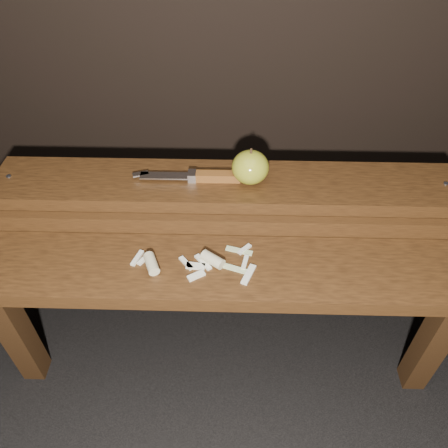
{
  "coord_description": "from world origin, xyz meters",
  "views": [
    {
      "loc": [
        0.02,
        -0.71,
        1.19
      ],
      "look_at": [
        0.0,
        0.06,
        0.45
      ],
      "focal_mm": 35.0,
      "sensor_mm": 36.0,
      "label": 1
    }
  ],
  "objects_px": {
    "apple": "(250,167)",
    "knife": "(204,176)",
    "bench_front_tier": "(223,288)",
    "bench_rear_tier": "(225,207)"
  },
  "relations": [
    {
      "from": "apple",
      "to": "knife",
      "type": "bearing_deg",
      "value": 179.85
    },
    {
      "from": "bench_front_tier",
      "to": "knife",
      "type": "relative_size",
      "value": 4.32
    },
    {
      "from": "apple",
      "to": "knife",
      "type": "xyz_separation_m",
      "value": [
        -0.12,
        0.0,
        -0.03
      ]
    },
    {
      "from": "bench_front_tier",
      "to": "bench_rear_tier",
      "type": "xyz_separation_m",
      "value": [
        0.0,
        0.23,
        0.06
      ]
    },
    {
      "from": "bench_front_tier",
      "to": "knife",
      "type": "xyz_separation_m",
      "value": [
        -0.05,
        0.23,
        0.16
      ]
    },
    {
      "from": "bench_front_tier",
      "to": "bench_rear_tier",
      "type": "height_order",
      "value": "bench_rear_tier"
    },
    {
      "from": "bench_rear_tier",
      "to": "knife",
      "type": "bearing_deg",
      "value": 175.05
    },
    {
      "from": "bench_front_tier",
      "to": "apple",
      "type": "bearing_deg",
      "value": 74.85
    },
    {
      "from": "bench_front_tier",
      "to": "knife",
      "type": "distance_m",
      "value": 0.29
    },
    {
      "from": "bench_front_tier",
      "to": "knife",
      "type": "bearing_deg",
      "value": 103.01
    }
  ]
}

